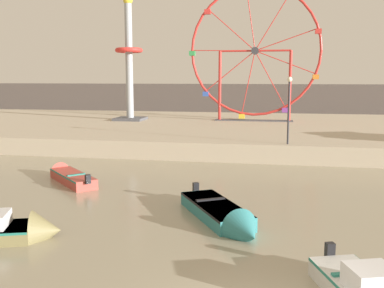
{
  "coord_description": "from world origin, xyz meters",
  "views": [
    {
      "loc": [
        0.2,
        -8.72,
        5.41
      ],
      "look_at": [
        -3.56,
        11.23,
        2.31
      ],
      "focal_mm": 41.27,
      "sensor_mm": 36.0,
      "label": 1
    }
  ],
  "objects": [
    {
      "name": "distant_town_skyline",
      "position": [
        0.0,
        53.53,
        2.2
      ],
      "size": [
        140.0,
        3.0,
        4.4
      ],
      "primitive_type": "cube",
      "color": "#564C47",
      "rests_on": "ground_plane"
    },
    {
      "name": "drop_tower_steel_tower",
      "position": [
        -13.73,
        32.51,
        6.53
      ],
      "size": [
        2.8,
        2.8,
        11.79
      ],
      "color": "#999EA3",
      "rests_on": "quay_promenade"
    },
    {
      "name": "motorboat_teal_painted",
      "position": [
        -1.48,
        6.91,
        0.29
      ],
      "size": [
        3.92,
        5.33,
        1.35
      ],
      "rotation": [
        0.0,
        0.0,
        5.24
      ],
      "color": "teal",
      "rests_on": "ground_plane"
    },
    {
      "name": "motorboat_olive_wood",
      "position": [
        -8.61,
        4.03,
        0.3
      ],
      "size": [
        4.62,
        2.8,
        1.43
      ],
      "rotation": [
        0.0,
        0.0,
        0.33
      ],
      "color": "olive",
      "rests_on": "ground_plane"
    },
    {
      "name": "quay_promenade",
      "position": [
        0.0,
        31.14,
        0.61
      ],
      "size": [
        110.0,
        24.9,
        1.22
      ],
      "primitive_type": "cube",
      "color": "#B7A88E",
      "rests_on": "ground_plane"
    },
    {
      "name": "motorboat_faded_red",
      "position": [
        -10.48,
        12.42,
        0.27
      ],
      "size": [
        4.35,
        4.31,
        1.1
      ],
      "rotation": [
        0.0,
        0.0,
        2.36
      ],
      "color": "#B24238",
      "rests_on": "ground_plane"
    },
    {
      "name": "ferris_wheel_red_frame",
      "position": [
        -1.8,
        33.94,
        7.62
      ],
      "size": [
        12.43,
        1.2,
        12.75
      ],
      "color": "red",
      "rests_on": "quay_promenade"
    },
    {
      "name": "promenade_lamp_near",
      "position": [
        1.04,
        19.38,
        3.94
      ],
      "size": [
        0.32,
        0.32,
        4.2
      ],
      "color": "#2D2D33",
      "rests_on": "quay_promenade"
    }
  ]
}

